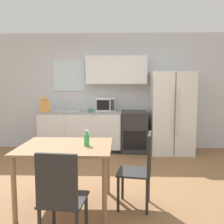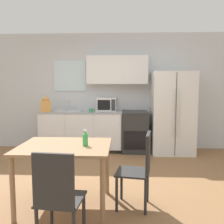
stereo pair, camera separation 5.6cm
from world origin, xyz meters
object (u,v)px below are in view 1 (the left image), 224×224
at_px(dining_table, 66,154).
at_px(drink_bottle, 87,139).
at_px(microwave, 106,104).
at_px(coffee_mug, 90,111).
at_px(refrigerator, 171,113).
at_px(dining_chair_near, 60,194).
at_px(dining_chair_side, 142,165).
at_px(oven_range, 134,131).

height_order(dining_table, drink_bottle, drink_bottle).
height_order(microwave, coffee_mug, microwave).
bearing_deg(microwave, refrigerator, -7.12).
relative_size(microwave, dining_chair_near, 0.47).
distance_m(microwave, dining_table, 2.81).
bearing_deg(dining_chair_side, drink_bottle, 101.91).
relative_size(microwave, dining_chair_side, 0.47).
bearing_deg(refrigerator, coffee_mug, -175.98).
bearing_deg(oven_range, microwave, 169.45).
distance_m(oven_range, microwave, 0.89).
distance_m(refrigerator, dining_chair_near, 3.81).
distance_m(oven_range, dining_table, 2.82).
bearing_deg(dining_chair_near, coffee_mug, 97.72).
bearing_deg(microwave, dining_chair_side, -77.80).
relative_size(microwave, dining_table, 0.40).
bearing_deg(dining_chair_side, microwave, 21.66).
xyz_separation_m(oven_range, drink_bottle, (-0.72, -2.66, 0.40)).
bearing_deg(drink_bottle, dining_table, 175.73).
bearing_deg(refrigerator, microwave, 172.88).
bearing_deg(coffee_mug, dining_table, -90.30).
height_order(dining_chair_near, dining_chair_side, same).
relative_size(refrigerator, drink_bottle, 9.26).
xyz_separation_m(refrigerator, coffee_mug, (-1.78, -0.13, 0.05)).
relative_size(dining_chair_near, dining_chair_side, 1.00).
xyz_separation_m(microwave, dining_chair_side, (0.59, -2.75, -0.52)).
bearing_deg(dining_table, drink_bottle, -4.27).
bearing_deg(dining_chair_side, refrigerator, -9.20).
distance_m(dining_chair_side, drink_bottle, 0.74).
height_order(microwave, drink_bottle, microwave).
distance_m(microwave, dining_chair_side, 2.86).
xyz_separation_m(refrigerator, dining_chair_near, (-1.67, -3.41, -0.36)).
xyz_separation_m(oven_range, microwave, (-0.64, 0.12, 0.60)).
distance_m(oven_range, dining_chair_near, 3.57).
distance_m(coffee_mug, drink_bottle, 2.48).
bearing_deg(microwave, oven_range, -10.55).
bearing_deg(drink_bottle, refrigerator, 59.32).
relative_size(oven_range, coffee_mug, 7.13).
height_order(refrigerator, dining_chair_near, refrigerator).
bearing_deg(refrigerator, dining_table, -124.84).
height_order(microwave, dining_chair_near, microwave).
bearing_deg(microwave, dining_chair_near, -93.38).
height_order(refrigerator, microwave, refrigerator).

